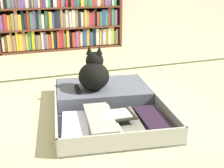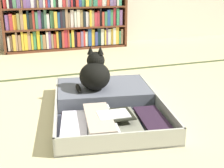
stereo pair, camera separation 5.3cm
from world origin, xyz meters
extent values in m
plane|color=#C4B588|center=(0.00, 0.00, 0.00)|extent=(10.00, 10.00, 0.00)
cube|color=#3B4626|center=(0.00, 1.07, 0.00)|extent=(4.80, 0.05, 0.00)
cube|color=brown|center=(-0.52, 2.24, 0.40)|extent=(0.03, 0.29, 0.79)
cube|color=brown|center=(0.99, 2.24, 0.40)|extent=(0.03, 0.29, 0.79)
cube|color=brown|center=(0.24, 2.24, 0.01)|extent=(1.51, 0.29, 0.02)
cube|color=brown|center=(0.24, 2.24, 0.27)|extent=(1.48, 0.29, 0.02)
cube|color=silver|center=(-0.48, 2.25, 0.12)|extent=(0.03, 0.24, 0.17)
cube|color=#9A785F|center=(-0.45, 2.24, 0.13)|extent=(0.03, 0.24, 0.18)
cube|color=gold|center=(-0.41, 2.23, 0.13)|extent=(0.03, 0.24, 0.20)
cube|color=#9F795F|center=(-0.38, 2.23, 0.14)|extent=(0.02, 0.24, 0.22)
cube|color=#9D724F|center=(-0.35, 2.23, 0.13)|extent=(0.03, 0.24, 0.19)
cube|color=gold|center=(-0.32, 2.23, 0.15)|extent=(0.03, 0.24, 0.23)
cube|color=gold|center=(-0.28, 2.23, 0.14)|extent=(0.04, 0.24, 0.20)
cube|color=#A2795F|center=(-0.24, 2.24, 0.15)|extent=(0.03, 0.24, 0.23)
cube|color=gold|center=(-0.21, 2.24, 0.13)|extent=(0.02, 0.24, 0.20)
cube|color=#3F8854|center=(-0.17, 2.24, 0.14)|extent=(0.04, 0.24, 0.22)
cube|color=gold|center=(-0.13, 2.24, 0.15)|extent=(0.04, 0.24, 0.23)
cube|color=#437E61|center=(-0.09, 2.23, 0.12)|extent=(0.02, 0.24, 0.17)
cube|color=#A1744A|center=(-0.06, 2.23, 0.12)|extent=(0.04, 0.24, 0.17)
cube|color=beige|center=(-0.02, 2.23, 0.14)|extent=(0.03, 0.24, 0.21)
cube|color=#734F85|center=(0.01, 2.24, 0.14)|extent=(0.03, 0.24, 0.21)
cube|color=#8C7A5B|center=(0.04, 2.24, 0.12)|extent=(0.03, 0.24, 0.18)
cube|color=#BB402F|center=(0.07, 2.24, 0.12)|extent=(0.03, 0.24, 0.17)
cube|color=gold|center=(0.10, 2.23, 0.14)|extent=(0.02, 0.24, 0.21)
cube|color=black|center=(0.13, 2.24, 0.13)|extent=(0.04, 0.24, 0.20)
cube|color=#B54433|center=(0.17, 2.23, 0.14)|extent=(0.03, 0.24, 0.21)
cube|color=#AE2B37|center=(0.20, 2.23, 0.14)|extent=(0.04, 0.24, 0.22)
cube|color=#BE402A|center=(0.24, 2.23, 0.14)|extent=(0.02, 0.24, 0.22)
cube|color=#42895D|center=(0.26, 2.24, 0.12)|extent=(0.02, 0.24, 0.17)
cube|color=yellow|center=(0.29, 2.23, 0.14)|extent=(0.03, 0.24, 0.21)
cube|color=black|center=(0.33, 2.24, 0.13)|extent=(0.03, 0.24, 0.19)
cube|color=#B33A32|center=(0.37, 2.23, 0.13)|extent=(0.04, 0.24, 0.18)
cube|color=slate|center=(0.41, 2.23, 0.13)|extent=(0.03, 0.24, 0.19)
cube|color=red|center=(0.44, 2.24, 0.14)|extent=(0.02, 0.24, 0.20)
cube|color=beige|center=(0.47, 2.24, 0.13)|extent=(0.03, 0.24, 0.18)
cube|color=#2B4D8F|center=(0.51, 2.24, 0.14)|extent=(0.04, 0.24, 0.21)
cube|color=gold|center=(0.56, 2.24, 0.14)|extent=(0.04, 0.24, 0.21)
cube|color=#3B4586|center=(0.60, 2.23, 0.12)|extent=(0.04, 0.24, 0.18)
cube|color=#13282E|center=(0.64, 2.24, 0.15)|extent=(0.04, 0.24, 0.22)
cube|color=silver|center=(0.68, 2.24, 0.14)|extent=(0.04, 0.24, 0.21)
cube|color=gold|center=(0.72, 2.23, 0.13)|extent=(0.02, 0.24, 0.20)
cube|color=slate|center=(0.74, 2.24, 0.14)|extent=(0.02, 0.24, 0.22)
cube|color=silver|center=(0.78, 2.24, 0.14)|extent=(0.04, 0.24, 0.20)
cube|color=yellow|center=(0.81, 2.24, 0.14)|extent=(0.02, 0.24, 0.21)
cube|color=silver|center=(0.84, 2.23, 0.14)|extent=(0.04, 0.24, 0.22)
cube|color=gold|center=(0.88, 2.23, 0.15)|extent=(0.04, 0.24, 0.22)
cube|color=#40825B|center=(0.92, 2.23, 0.12)|extent=(0.02, 0.24, 0.17)
cube|color=#997458|center=(0.95, 2.23, 0.13)|extent=(0.03, 0.24, 0.20)
cube|color=brown|center=(0.24, 2.24, 0.52)|extent=(1.48, 0.29, 0.02)
cube|color=#7A4F8D|center=(-0.47, 2.24, 0.37)|extent=(0.04, 0.24, 0.18)
cube|color=#AD3237|center=(-0.43, 2.23, 0.37)|extent=(0.04, 0.24, 0.19)
cube|color=gold|center=(-0.38, 2.24, 0.37)|extent=(0.04, 0.24, 0.17)
cube|color=olive|center=(-0.34, 2.23, 0.38)|extent=(0.03, 0.24, 0.19)
cube|color=#A27D5D|center=(-0.30, 2.24, 0.39)|extent=(0.04, 0.24, 0.23)
cube|color=gold|center=(-0.27, 2.24, 0.37)|extent=(0.04, 0.24, 0.18)
cube|color=black|center=(-0.23, 2.24, 0.39)|extent=(0.03, 0.24, 0.21)
cube|color=#29241C|center=(-0.20, 2.24, 0.38)|extent=(0.03, 0.24, 0.19)
cube|color=#B1352B|center=(-0.17, 2.24, 0.39)|extent=(0.03, 0.24, 0.22)
cube|color=#437758|center=(-0.13, 2.23, 0.38)|extent=(0.03, 0.24, 0.20)
cube|color=#6D4E90|center=(-0.10, 2.24, 0.39)|extent=(0.04, 0.24, 0.21)
cube|color=black|center=(-0.07, 2.23, 0.38)|extent=(0.02, 0.24, 0.20)
cube|color=#4C735E|center=(-0.03, 2.24, 0.39)|extent=(0.03, 0.24, 0.22)
cube|color=silver|center=(0.00, 2.24, 0.37)|extent=(0.03, 0.24, 0.17)
cube|color=#457B54|center=(0.05, 2.24, 0.38)|extent=(0.04, 0.24, 0.21)
cube|color=gold|center=(0.09, 2.23, 0.38)|extent=(0.04, 0.24, 0.20)
cube|color=#274F89|center=(0.13, 2.23, 0.38)|extent=(0.03, 0.24, 0.19)
cube|color=black|center=(0.16, 2.23, 0.38)|extent=(0.02, 0.24, 0.20)
cube|color=#24272F|center=(0.19, 2.23, 0.39)|extent=(0.03, 0.24, 0.21)
cube|color=#A17B5D|center=(0.22, 2.23, 0.39)|extent=(0.03, 0.24, 0.22)
cube|color=#8C7157|center=(0.26, 2.24, 0.37)|extent=(0.02, 0.24, 0.18)
cube|color=silver|center=(0.29, 2.24, 0.39)|extent=(0.04, 0.24, 0.21)
cube|color=silver|center=(0.33, 2.23, 0.38)|extent=(0.03, 0.24, 0.20)
cube|color=beige|center=(0.37, 2.23, 0.39)|extent=(0.04, 0.24, 0.21)
cube|color=#9F8454|center=(0.41, 2.24, 0.39)|extent=(0.03, 0.24, 0.21)
cube|color=#1F272D|center=(0.45, 2.23, 0.38)|extent=(0.03, 0.24, 0.19)
cube|color=silver|center=(0.48, 2.23, 0.37)|extent=(0.02, 0.24, 0.18)
cube|color=silver|center=(0.50, 2.24, 0.37)|extent=(0.02, 0.24, 0.17)
cube|color=gold|center=(0.52, 2.23, 0.38)|extent=(0.02, 0.24, 0.20)
cube|color=#91865D|center=(0.56, 2.24, 0.38)|extent=(0.04, 0.24, 0.20)
cube|color=#B6323F|center=(0.60, 2.24, 0.37)|extent=(0.04, 0.24, 0.17)
cube|color=#AC323A|center=(0.63, 2.24, 0.38)|extent=(0.02, 0.24, 0.19)
cube|color=#292428|center=(0.66, 2.24, 0.39)|extent=(0.02, 0.24, 0.22)
cube|color=#B84436|center=(0.69, 2.23, 0.37)|extent=(0.03, 0.24, 0.18)
cube|color=#3B7453|center=(0.73, 2.23, 0.37)|extent=(0.03, 0.24, 0.18)
cube|color=#29438C|center=(0.76, 2.23, 0.38)|extent=(0.04, 0.24, 0.20)
cube|color=#3D8153|center=(0.81, 2.24, 0.38)|extent=(0.04, 0.24, 0.20)
cube|color=#B4303F|center=(0.85, 2.24, 0.39)|extent=(0.04, 0.24, 0.22)
cube|color=#37875A|center=(0.89, 2.23, 0.39)|extent=(0.04, 0.24, 0.21)
cube|color=#785084|center=(0.93, 2.23, 0.38)|extent=(0.04, 0.24, 0.19)
cube|color=slate|center=(-0.13, 2.24, 0.62)|extent=(0.03, 0.24, 0.18)
cube|color=#B0AFA5|center=(0.09, -0.08, 0.01)|extent=(0.74, 0.58, 0.01)
cube|color=#B0AFA5|center=(0.05, -0.31, 0.05)|extent=(0.66, 0.12, 0.11)
cube|color=#B0AFA5|center=(-0.24, -0.02, 0.05)|extent=(0.09, 0.47, 0.11)
cube|color=#B0AFA5|center=(0.41, -0.13, 0.05)|extent=(0.09, 0.47, 0.11)
cube|color=#454A5E|center=(0.09, -0.08, 0.02)|extent=(0.71, 0.55, 0.01)
cube|color=#B0AFA5|center=(0.16, 0.39, 0.01)|extent=(0.74, 0.58, 0.01)
cube|color=#B0AFA5|center=(0.20, 0.62, 0.05)|extent=(0.66, 0.12, 0.11)
cube|color=#B0AFA5|center=(-0.16, 0.45, 0.05)|extent=(0.09, 0.47, 0.11)
cube|color=#B0AFA5|center=(0.49, 0.34, 0.05)|extent=(0.09, 0.47, 0.11)
cube|color=#454A5E|center=(0.16, 0.39, 0.02)|extent=(0.71, 0.55, 0.01)
cylinder|color=black|center=(0.13, 0.16, 0.02)|extent=(0.64, 0.12, 0.02)
cube|color=#2E1F28|center=(-0.14, -0.03, 0.03)|extent=(0.21, 0.41, 0.02)
cube|color=silver|center=(-0.14, -0.05, 0.05)|extent=(0.22, 0.42, 0.01)
cube|color=slate|center=(0.01, -0.07, 0.03)|extent=(0.21, 0.41, 0.02)
cube|color=silver|center=(0.01, -0.06, 0.05)|extent=(0.21, 0.40, 0.02)
cube|color=silver|center=(0.02, -0.06, 0.07)|extent=(0.19, 0.39, 0.02)
cube|color=#B7A393|center=(0.00, -0.07, 0.09)|extent=(0.20, 0.41, 0.01)
cube|color=#A7A08F|center=(0.17, -0.10, 0.03)|extent=(0.22, 0.40, 0.01)
cube|color=slate|center=(0.16, -0.09, 0.04)|extent=(0.20, 0.41, 0.02)
cube|color=navy|center=(0.32, -0.12, 0.03)|extent=(0.21, 0.38, 0.02)
cube|color=slate|center=(0.32, -0.13, 0.04)|extent=(0.21, 0.37, 0.01)
cube|color=#2A192C|center=(0.31, -0.12, 0.06)|extent=(0.19, 0.37, 0.02)
cube|color=white|center=(0.09, -0.07, 0.10)|extent=(0.19, 0.14, 0.01)
cube|color=black|center=(0.10, -0.07, 0.09)|extent=(0.21, 0.19, 0.01)
cube|color=slate|center=(0.16, 0.39, 0.06)|extent=(0.70, 0.54, 0.10)
torus|color=white|center=(0.07, 0.40, 0.10)|extent=(0.09, 0.09, 0.01)
cylinder|color=black|center=(0.02, 0.64, 0.05)|extent=(0.02, 0.02, 0.10)
cylinder|color=black|center=(0.38, 0.58, 0.05)|extent=(0.02, 0.02, 0.10)
cube|color=white|center=(-0.15, -0.27, 0.03)|extent=(0.04, 0.01, 0.03)
cube|color=white|center=(-0.06, -0.28, 0.06)|extent=(0.04, 0.01, 0.02)
cube|color=yellow|center=(0.14, -0.31, 0.06)|extent=(0.04, 0.01, 0.02)
ellipsoid|color=black|center=(0.09, 0.34, 0.20)|extent=(0.28, 0.29, 0.19)
ellipsoid|color=black|center=(0.12, 0.40, 0.16)|extent=(0.17, 0.13, 0.10)
sphere|color=black|center=(0.11, 0.39, 0.30)|extent=(0.12, 0.12, 0.12)
cone|color=black|center=(0.14, 0.37, 0.37)|extent=(0.05, 0.05, 0.06)
cone|color=black|center=(0.08, 0.40, 0.37)|extent=(0.05, 0.05, 0.06)
sphere|color=gold|center=(0.15, 0.42, 0.31)|extent=(0.02, 0.02, 0.02)
sphere|color=gold|center=(0.11, 0.44, 0.31)|extent=(0.02, 0.02, 0.02)
ellipsoid|color=black|center=(-0.03, 0.35, 0.13)|extent=(0.05, 0.17, 0.03)
camera|label=1|loc=(-0.46, -1.50, 0.81)|focal=47.27mm
camera|label=2|loc=(-0.41, -1.52, 0.81)|focal=47.27mm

